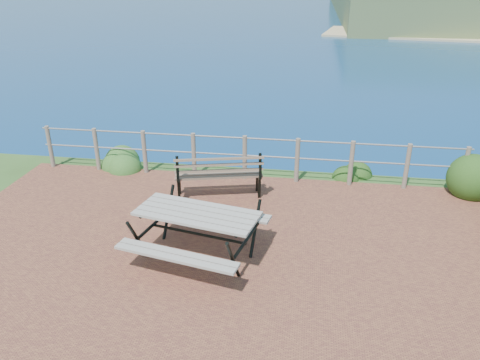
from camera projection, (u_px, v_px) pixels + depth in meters
The scene contains 7 objects.
ground at pixel (215, 264), 7.49m from camera, with size 10.00×7.00×0.12m, color brown.
safety_railing at pixel (245, 155), 10.27m from camera, with size 9.40×0.10×1.00m.
picnic_table at pixel (198, 230), 7.45m from camera, with size 2.05×1.65×0.81m.
park_bench at pixel (219, 167), 9.44m from camera, with size 1.81×0.86×0.99m.
shrub_right_edge at pixel (473, 195), 9.78m from camera, with size 1.04×1.04×1.49m, color #224615.
shrub_lip_west at pixel (125, 166), 11.19m from camera, with size 0.87×0.87×0.64m, color #285A22.
shrub_lip_east at pixel (351, 174), 10.76m from camera, with size 0.71×0.71×0.43m, color #224615.
Camera 1 is at (1.33, -6.14, 4.32)m, focal length 35.00 mm.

